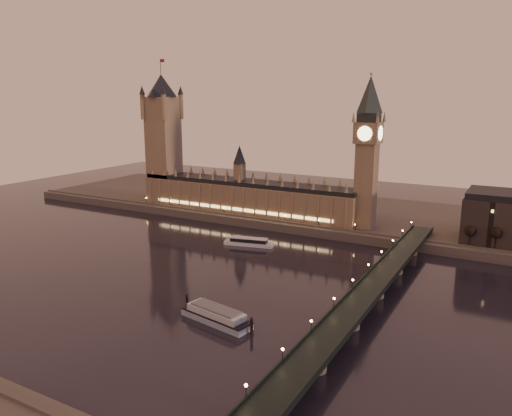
% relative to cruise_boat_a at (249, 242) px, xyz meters
% --- Properties ---
extents(ground, '(700.00, 700.00, 0.00)m').
position_rel_cruise_boat_a_xyz_m(ground, '(4.05, -62.17, -2.28)').
color(ground, black).
rests_on(ground, ground).
extents(far_embankment, '(560.00, 130.00, 6.00)m').
position_rel_cruise_boat_a_xyz_m(far_embankment, '(34.05, 102.83, 0.72)').
color(far_embankment, '#423D35').
rests_on(far_embankment, ground).
extents(palace_of_westminster, '(180.00, 26.62, 52.00)m').
position_rel_cruise_boat_a_xyz_m(palace_of_westminster, '(-36.07, 58.82, 19.43)').
color(palace_of_westminster, brown).
rests_on(palace_of_westminster, ground).
extents(victoria_tower, '(31.68, 31.68, 118.00)m').
position_rel_cruise_boat_a_xyz_m(victoria_tower, '(-115.95, 58.83, 63.51)').
color(victoria_tower, brown).
rests_on(victoria_tower, ground).
extents(big_ben, '(17.68, 17.68, 104.00)m').
position_rel_cruise_boat_a_xyz_m(big_ben, '(58.04, 58.82, 61.68)').
color(big_ben, brown).
rests_on(big_ben, ground).
extents(westminster_bridge, '(13.20, 260.00, 15.30)m').
position_rel_cruise_boat_a_xyz_m(westminster_bridge, '(95.67, -62.17, 3.24)').
color(westminster_bridge, black).
rests_on(westminster_bridge, ground).
extents(bare_tree_0, '(6.43, 6.43, 13.08)m').
position_rel_cruise_boat_a_xyz_m(bare_tree_0, '(128.03, 46.83, 13.50)').
color(bare_tree_0, black).
rests_on(bare_tree_0, ground).
extents(bare_tree_1, '(6.43, 6.43, 13.08)m').
position_rel_cruise_boat_a_xyz_m(bare_tree_1, '(141.72, 46.83, 13.50)').
color(bare_tree_1, black).
rests_on(bare_tree_1, ground).
extents(cruise_boat_a, '(33.03, 13.71, 5.17)m').
position_rel_cruise_boat_a_xyz_m(cruise_boat_a, '(0.00, 0.00, 0.00)').
color(cruise_boat_a, silver).
rests_on(cruise_boat_a, ground).
extents(moored_barge, '(38.97, 15.78, 7.26)m').
position_rel_cruise_boat_a_xyz_m(moored_barge, '(43.67, -104.05, 0.79)').
color(moored_barge, '#8C9CB2').
rests_on(moored_barge, ground).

